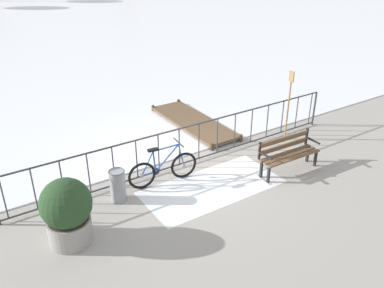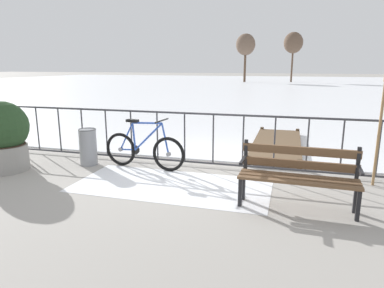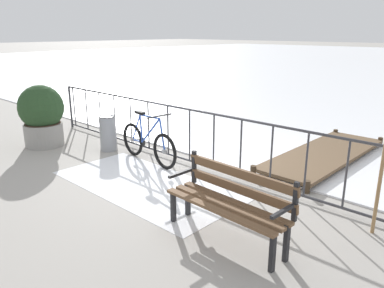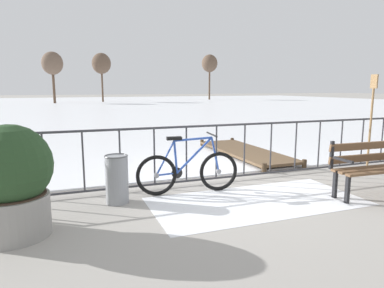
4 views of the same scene
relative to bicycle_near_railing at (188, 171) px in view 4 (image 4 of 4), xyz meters
The scene contains 13 objects.
ground_plane 1.13m from the bicycle_near_railing, 22.98° to the left, with size 160.00×160.00×0.00m, color #9E9991.
frozen_pond 28.84m from the bicycle_near_railing, 88.04° to the left, with size 80.00×56.00×0.03m, color white.
snow_patch 1.21m from the bicycle_near_railing, 42.94° to the right, with size 3.24×1.54×0.01m, color white.
railing_fence 1.09m from the bicycle_near_railing, 22.98° to the left, with size 9.06×0.06×1.07m.
bicycle_near_railing is the anchor object (origin of this frame).
park_bench 3.04m from the bicycle_near_railing, 21.62° to the right, with size 1.62×0.54×0.89m.
planter_with_shrub 2.62m from the bicycle_near_railing, 161.07° to the right, with size 0.95×0.95×1.32m.
trash_bin 1.17m from the bicycle_near_railing, behind, with size 0.35×0.35×0.73m.
oar_upright 4.14m from the bicycle_near_railing, ahead, with size 0.04×0.16×1.98m.
wooden_dock 3.41m from the bicycle_near_railing, 44.88° to the left, with size 1.10×3.46×0.20m.
tree_far_west 42.97m from the bicycle_near_railing, 66.14° to the left, with size 2.16×2.16×6.16m.
tree_west_mid 36.74m from the bicycle_near_railing, 86.01° to the left, with size 2.15×2.15×5.63m.
tree_centre 35.18m from the bicycle_near_railing, 94.41° to the left, with size 2.19×2.19×5.45m.
Camera 4 is at (-2.84, -5.55, 1.72)m, focal length 32.05 mm.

